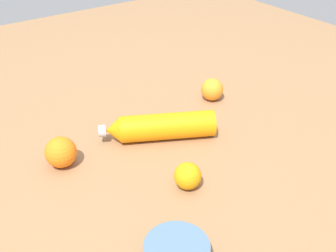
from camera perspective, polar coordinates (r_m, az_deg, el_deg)
The scene contains 5 objects.
ground_plane at distance 1.15m, azimuth -1.03°, elevation -0.84°, with size 2.40×2.40×0.00m, color olive.
water_bottle at distance 1.10m, azimuth -1.14°, elevation -0.09°, with size 0.20×0.31×0.07m.
orange_0 at distance 0.94m, azimuth 2.81°, elevation -7.05°, with size 0.06×0.06×0.06m, color orange.
orange_1 at distance 1.30m, azimuth 6.27°, elevation 5.17°, with size 0.07×0.07×0.07m, color orange.
orange_2 at distance 1.04m, azimuth -14.92°, elevation -3.59°, with size 0.08×0.08×0.08m, color orange.
Camera 1 is at (0.79, -0.53, 0.63)m, focal length 43.09 mm.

